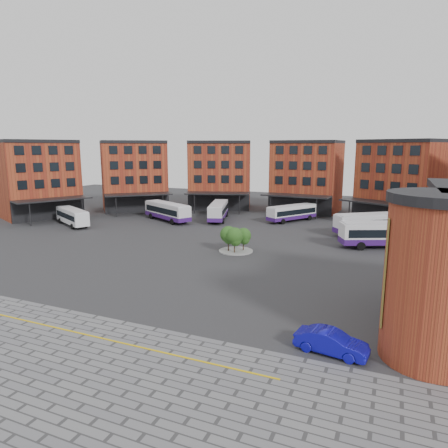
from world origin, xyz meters
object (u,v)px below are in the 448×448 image
at_px(bus_a, 72,216).
at_px(bus_e, 373,223).
at_px(bus_b, 167,211).
at_px(bus_c, 218,211).
at_px(bus_d, 292,213).
at_px(tree_island, 235,237).
at_px(blue_car, 331,342).
at_px(bus_f, 387,234).

bearing_deg(bus_a, bus_e, -47.51).
height_order(bus_a, bus_b, bus_b).
bearing_deg(bus_c, bus_d, -0.18).
height_order(tree_island, bus_a, tree_island).
distance_m(bus_a, bus_b, 16.28).
relative_size(tree_island, bus_a, 0.44).
height_order(bus_b, blue_car, bus_b).
bearing_deg(bus_e, blue_car, -36.72).
bearing_deg(blue_car, bus_e, 7.24).
distance_m(tree_island, bus_d, 24.39).
distance_m(bus_d, blue_car, 47.65).
height_order(bus_b, bus_d, bus_b).
bearing_deg(tree_island, bus_f, 29.91).
xyz_separation_m(tree_island, bus_d, (1.46, 24.34, -0.37)).
distance_m(bus_b, bus_c, 9.34).
bearing_deg(bus_c, blue_car, -74.83).
bearing_deg(tree_island, bus_c, 119.31).
bearing_deg(bus_f, bus_e, 171.92).
relative_size(bus_a, bus_e, 0.89).
distance_m(bus_b, blue_car, 50.76).
xyz_separation_m(bus_d, blue_car, (13.69, -45.63, -0.81)).
bearing_deg(bus_e, tree_island, -77.67).
height_order(tree_island, bus_e, bus_e).
distance_m(tree_island, bus_e, 23.47).
distance_m(bus_e, blue_car, 38.86).
xyz_separation_m(tree_island, bus_a, (-32.25, 5.55, -0.25)).
bearing_deg(tree_island, blue_car, -54.57).
height_order(bus_b, bus_c, bus_b).
xyz_separation_m(bus_b, bus_f, (37.31, -5.53, 0.10)).
xyz_separation_m(bus_a, bus_f, (50.00, 4.66, 0.17)).
bearing_deg(bus_e, bus_f, -19.59).
relative_size(bus_a, bus_c, 0.88).
bearing_deg(tree_island, bus_b, 141.16).
height_order(bus_e, blue_car, bus_e).
xyz_separation_m(bus_c, bus_e, (27.01, -2.80, 0.11)).
bearing_deg(bus_a, blue_car, -91.13).
distance_m(bus_a, bus_e, 49.31).
bearing_deg(bus_d, bus_e, 6.28).
relative_size(bus_c, blue_car, 2.45).
bearing_deg(bus_b, bus_e, -59.33).
xyz_separation_m(tree_island, bus_e, (15.58, 17.56, -0.13)).
height_order(bus_a, bus_f, bus_f).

